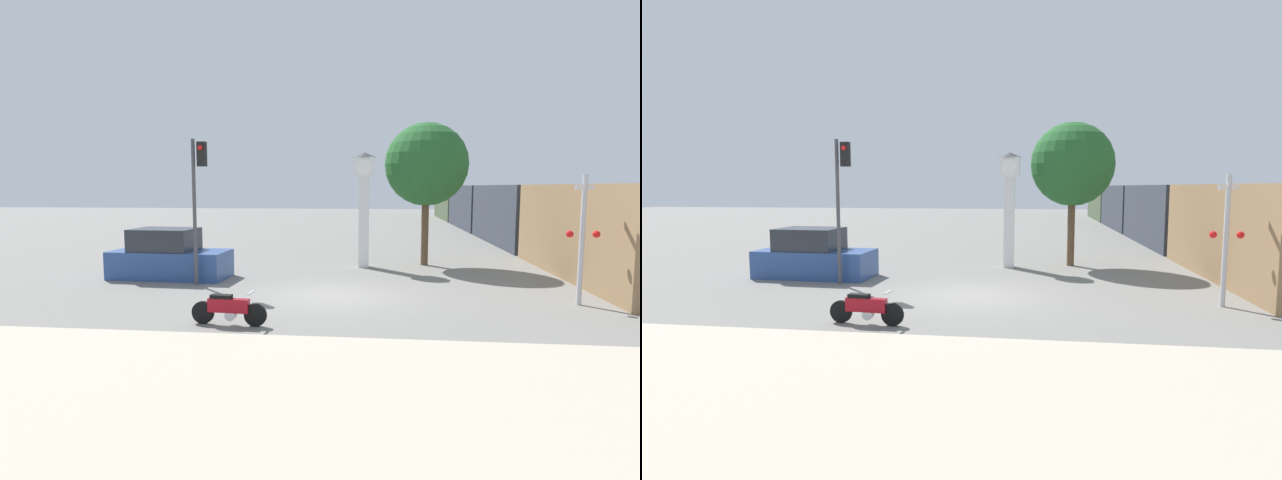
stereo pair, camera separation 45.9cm
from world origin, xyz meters
TOP-DOWN VIEW (x-y plane):
  - ground_plane at (0.00, 0.00)m, footprint 120.00×120.00m
  - sidewalk_strip at (0.00, -7.46)m, footprint 36.00×6.00m
  - motorcycle at (-2.09, -3.46)m, footprint 1.88×0.41m
  - clock_tower at (0.91, 5.67)m, footprint 0.96×0.96m
  - freight_train at (9.47, 20.81)m, footprint 2.80×44.44m
  - traffic_light at (-4.47, 1.18)m, footprint 0.50×0.35m
  - railroad_crossing_signal at (7.09, -0.38)m, footprint 0.90×0.82m
  - street_tree at (3.46, 6.44)m, footprint 3.44×3.44m
  - parked_car at (-6.07, 2.42)m, footprint 4.28×2.00m

SIDE VIEW (x-z plane):
  - ground_plane at x=0.00m, z-range 0.00..0.00m
  - sidewalk_strip at x=0.00m, z-range 0.00..0.10m
  - motorcycle at x=-2.09m, z-range -0.02..0.81m
  - parked_car at x=-6.07m, z-range -0.15..1.65m
  - freight_train at x=9.47m, z-range 0.00..3.40m
  - railroad_crossing_signal at x=7.09m, z-range 0.17..3.82m
  - clock_tower at x=0.91m, z-range 0.73..5.42m
  - traffic_light at x=-4.47m, z-range 0.88..5.75m
  - street_tree at x=3.46m, z-range 1.24..7.19m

